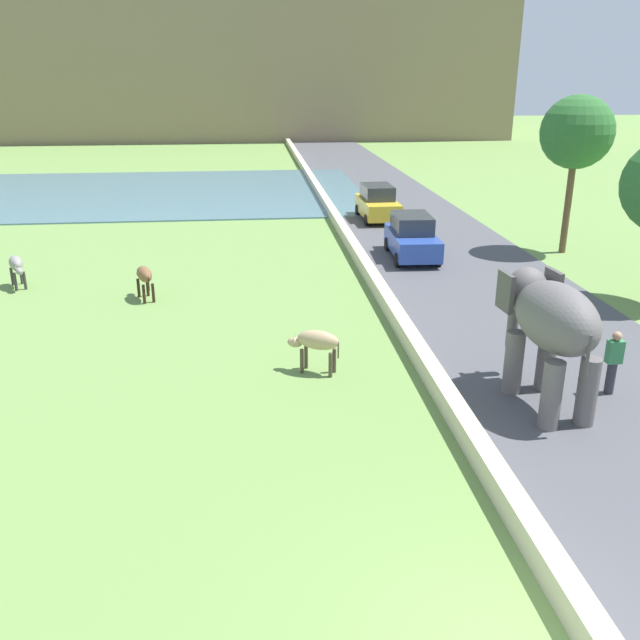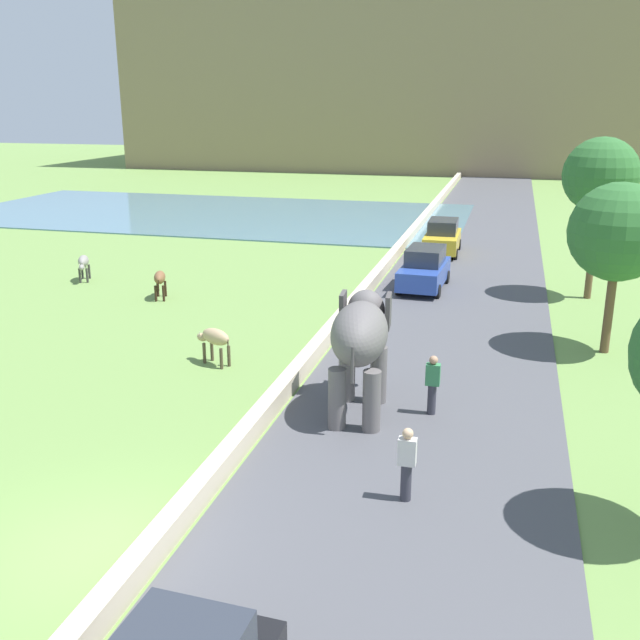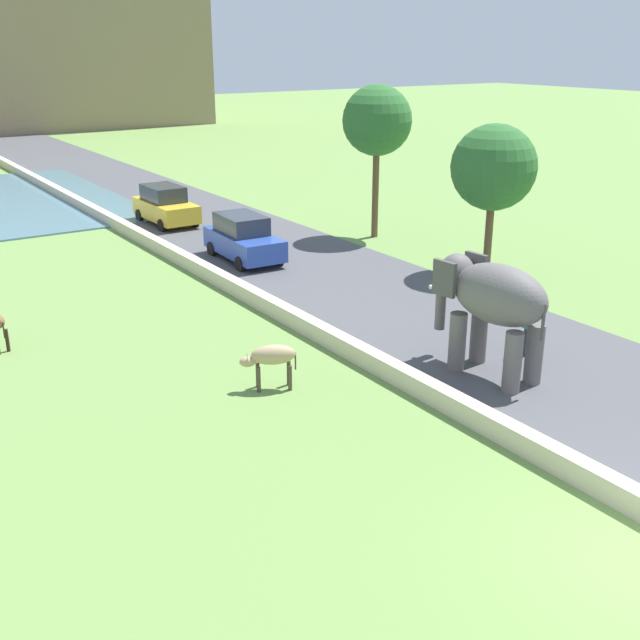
% 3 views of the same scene
% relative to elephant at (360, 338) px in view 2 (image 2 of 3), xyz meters
% --- Properties ---
extents(ground_plane, '(220.00, 220.00, 0.00)m').
position_rel_elephant_xyz_m(ground_plane, '(-3.40, -6.95, -2.04)').
color(ground_plane, '#6B8E47').
extents(road_surface, '(7.00, 120.00, 0.06)m').
position_rel_elephant_xyz_m(road_surface, '(1.60, 13.05, -2.01)').
color(road_surface, '#4C4C51').
rests_on(road_surface, ground).
extents(barrier_wall, '(0.40, 110.00, 0.51)m').
position_rel_elephant_xyz_m(barrier_wall, '(-2.20, 11.05, -1.78)').
color(barrier_wall, beige).
rests_on(barrier_wall, ground).
extents(lake, '(36.00, 18.00, 0.08)m').
position_rel_elephant_xyz_m(lake, '(-17.40, 30.47, -2.00)').
color(lake, slate).
rests_on(lake, ground).
extents(hill_distant, '(64.00, 28.00, 23.34)m').
position_rel_elephant_xyz_m(hill_distant, '(-9.40, 75.02, 9.63)').
color(hill_distant, '#897556').
rests_on(hill_distant, ground).
extents(elephant, '(1.64, 3.53, 2.99)m').
position_rel_elephant_xyz_m(elephant, '(0.00, 0.00, 0.00)').
color(elephant, '#605B5B').
rests_on(elephant, ground).
extents(person_beside_elephant, '(0.36, 0.22, 1.63)m').
position_rel_elephant_xyz_m(person_beside_elephant, '(1.82, 0.30, -1.16)').
color(person_beside_elephant, '#33333D').
rests_on(person_beside_elephant, ground).
extents(person_trailing, '(0.36, 0.22, 1.63)m').
position_rel_elephant_xyz_m(person_trailing, '(1.80, -3.99, -1.16)').
color(person_trailing, '#33333D').
rests_on(person_trailing, ground).
extents(car_yellow, '(1.84, 4.03, 1.80)m').
position_rel_elephant_xyz_m(car_yellow, '(0.02, 20.70, -1.14)').
color(car_yellow, gold).
rests_on(car_yellow, ground).
extents(car_blue, '(1.94, 4.07, 1.80)m').
position_rel_elephant_xyz_m(car_blue, '(0.02, 13.09, -1.14)').
color(car_blue, '#2D4CA8').
rests_on(car_blue, ground).
extents(cow_tan, '(1.39, 0.90, 1.15)m').
position_rel_elephant_xyz_m(cow_tan, '(-4.99, 2.34, -1.20)').
color(cow_tan, tan).
rests_on(cow_tan, ground).
extents(cow_grey, '(0.90, 1.40, 1.15)m').
position_rel_elephant_xyz_m(cow_grey, '(-14.82, 10.66, -1.20)').
color(cow_grey, gray).
rests_on(cow_grey, ground).
extents(cow_brown, '(0.82, 1.41, 1.15)m').
position_rel_elephant_xyz_m(cow_brown, '(-10.15, 8.84, -1.20)').
color(cow_brown, brown).
rests_on(cow_brown, ground).
extents(tree_near, '(3.04, 3.04, 5.42)m').
position_rel_elephant_xyz_m(tree_near, '(6.63, 6.61, 1.84)').
color(tree_near, brown).
rests_on(tree_near, ground).
extents(tree_mid, '(2.93, 2.93, 6.43)m').
position_rel_elephant_xyz_m(tree_mid, '(6.67, 13.43, 2.89)').
color(tree_mid, brown).
rests_on(tree_mid, ground).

